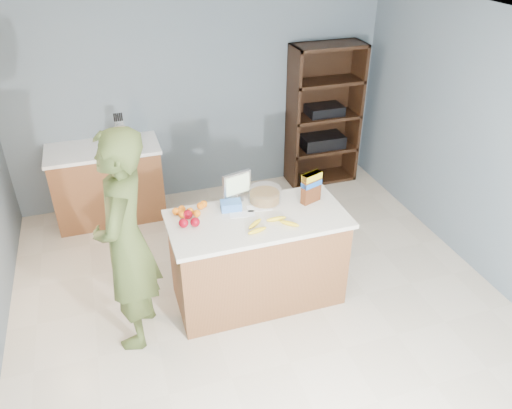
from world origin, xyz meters
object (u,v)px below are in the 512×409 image
object	(u,v)px
cereal_box	(311,185)
counter_peninsula	(258,262)
tv	(237,185)
shelving_unit	(322,117)
person	(126,243)

from	to	relation	value
cereal_box	counter_peninsula	bearing A→B (deg)	-169.20
tv	counter_peninsula	bearing A→B (deg)	-74.73
tv	cereal_box	size ratio (longest dim) A/B	0.98
shelving_unit	tv	xyz separation A→B (m)	(-1.64, -1.72, 0.19)
counter_peninsula	tv	size ratio (longest dim) A/B	5.53
tv	cereal_box	distance (m)	0.67
person	shelving_unit	bearing A→B (deg)	146.11
shelving_unit	person	distance (m)	3.45
person	tv	world-z (taller)	person
person	counter_peninsula	bearing A→B (deg)	113.16
person	tv	distance (m)	1.13
counter_peninsula	cereal_box	size ratio (longest dim) A/B	5.42
counter_peninsula	cereal_box	distance (m)	0.85
shelving_unit	cereal_box	distance (m)	2.20
shelving_unit	person	size ratio (longest dim) A/B	0.94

